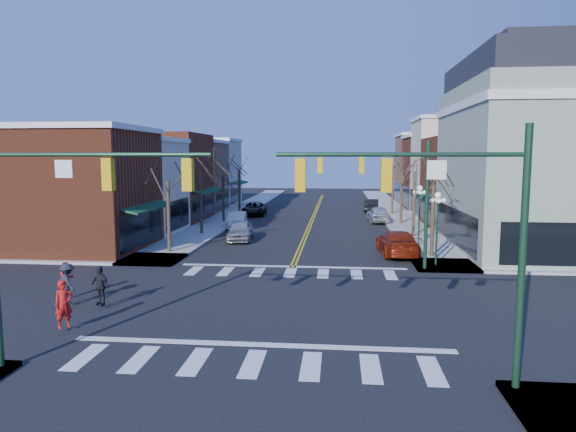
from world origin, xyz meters
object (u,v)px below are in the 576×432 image
(car_right_far, at_px, (372,205))
(pedestrian_dark_a, at_px, (100,286))
(car_left_near, at_px, (240,231))
(car_right_mid, at_px, (378,214))
(pedestrian_red_b, at_px, (67,279))
(victorian_corner, at_px, (550,151))
(car_right_near, at_px, (397,243))
(lamppost_corner, at_px, (437,216))
(car_left_far, at_px, (254,209))
(pedestrian_dark_b, at_px, (67,283))
(lamppost_midblock, at_px, (419,205))
(pedestrian_red_a, at_px, (64,304))
(car_left_mid, at_px, (237,220))

(car_right_far, xyz_separation_m, pedestrian_dark_a, (-13.70, -39.24, 0.25))
(car_left_near, xyz_separation_m, car_right_mid, (11.20, 11.77, 0.03))
(pedestrian_red_b, bearing_deg, pedestrian_dark_a, -94.10)
(victorian_corner, bearing_deg, car_right_near, -165.96)
(car_right_mid, xyz_separation_m, pedestrian_dark_a, (-13.70, -29.50, 0.19))
(lamppost_corner, height_order, car_right_mid, lamppost_corner)
(car_left_near, bearing_deg, car_right_far, 56.87)
(car_right_far, distance_m, pedestrian_red_b, 41.23)
(car_left_far, distance_m, car_right_mid, 13.62)
(car_left_near, height_order, pedestrian_dark_a, pedestrian_dark_a)
(car_left_near, distance_m, pedestrian_dark_b, 18.00)
(car_left_far, xyz_separation_m, car_right_mid, (12.80, -4.66, 0.09))
(lamppost_midblock, bearing_deg, pedestrian_red_a, -129.24)
(car_right_far, distance_m, pedestrian_dark_b, 41.92)
(car_right_mid, distance_m, pedestrian_dark_a, 32.52)
(lamppost_midblock, height_order, car_left_near, lamppost_midblock)
(pedestrian_red_a, xyz_separation_m, pedestrian_dark_a, (0.00, 2.86, -0.04))
(lamppost_corner, height_order, lamppost_midblock, same)
(car_right_near, relative_size, pedestrian_red_b, 3.56)
(pedestrian_red_b, bearing_deg, pedestrian_red_a, -127.59)
(pedestrian_red_b, bearing_deg, lamppost_midblock, -24.82)
(lamppost_corner, xyz_separation_m, car_left_mid, (-14.60, 15.04, -2.26))
(victorian_corner, height_order, pedestrian_red_a, victorian_corner)
(victorian_corner, relative_size, pedestrian_red_a, 8.16)
(car_left_far, height_order, pedestrian_dark_a, pedestrian_dark_a)
(pedestrian_red_b, bearing_deg, car_right_mid, -4.32)
(car_left_far, bearing_deg, car_right_far, 18.79)
(car_right_near, distance_m, pedestrian_dark_b, 19.96)
(lamppost_midblock, height_order, car_right_mid, lamppost_midblock)
(car_left_far, distance_m, car_right_far, 13.77)
(car_right_near, xyz_separation_m, pedestrian_dark_b, (-15.23, -12.90, 0.21))
(lamppost_corner, distance_m, pedestrian_dark_a, 18.35)
(car_right_mid, bearing_deg, pedestrian_dark_a, 60.94)
(car_left_far, distance_m, pedestrian_dark_b, 34.06)
(car_right_mid, bearing_deg, car_left_mid, 16.56)
(car_left_mid, bearing_deg, car_right_far, 43.02)
(car_right_far, relative_size, pedestrian_dark_b, 2.59)
(car_right_far, bearing_deg, car_left_far, 26.57)
(lamppost_corner, distance_m, lamppost_midblock, 6.50)
(victorian_corner, distance_m, car_right_near, 11.95)
(car_right_far, height_order, pedestrian_dark_a, pedestrian_dark_a)
(pedestrian_dark_b, bearing_deg, pedestrian_dark_a, -147.88)
(lamppost_midblock, bearing_deg, pedestrian_red_b, -139.65)
(car_right_near, xyz_separation_m, pedestrian_dark_a, (-13.70, -13.09, 0.19))
(car_right_near, xyz_separation_m, car_right_far, (0.00, 26.15, -0.07))
(car_right_mid, distance_m, pedestrian_dark_b, 33.03)
(pedestrian_dark_a, bearing_deg, lamppost_midblock, 70.91)
(car_left_mid, bearing_deg, car_right_near, -47.81)
(lamppost_midblock, relative_size, car_left_far, 0.86)
(victorian_corner, relative_size, lamppost_corner, 3.29)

